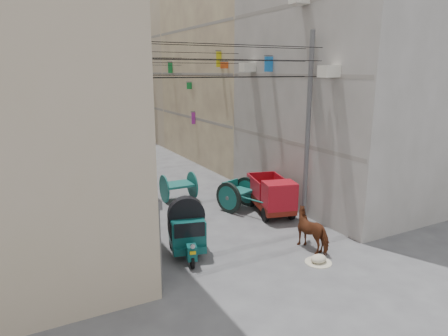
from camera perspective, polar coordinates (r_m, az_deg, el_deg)
ground at (r=11.94m, az=16.20°, el=-19.43°), size 140.00×140.00×0.00m
building_row_right at (r=43.83m, az=-7.85°, el=13.64°), size 8.00×62.00×14.00m
end_cap_building at (r=73.33m, az=-22.91°, el=12.74°), size 22.00×10.00×13.00m
shutters_left at (r=18.33m, az=-16.45°, el=-2.45°), size 0.18×14.40×2.88m
signboards at (r=29.68m, az=-13.83°, el=7.54°), size 8.22×40.52×5.67m
ac_units at (r=18.28m, az=9.09°, el=16.73°), size 0.70×6.55×3.35m
utility_poles at (r=25.16m, az=-11.20°, el=7.94°), size 7.40×22.20×8.00m
overhead_cables at (r=22.57m, az=-9.53°, el=14.41°), size 7.40×22.52×1.12m
auto_rickshaw at (r=14.44m, az=-5.37°, el=-8.59°), size 1.69×2.38×1.62m
tonga_cart at (r=18.92m, az=2.04°, el=-3.73°), size 2.17×3.40×1.44m
mini_truck at (r=18.21m, az=7.08°, el=-4.23°), size 2.15×3.38×1.76m
second_cart at (r=20.34m, az=-6.53°, el=-2.58°), size 1.61×1.44×1.40m
feed_sack at (r=14.42m, az=13.35°, el=-12.50°), size 0.57×0.46×0.29m
horse at (r=15.22m, az=12.65°, el=-8.61°), size 1.03×1.82×1.45m
distant_car_white at (r=26.88m, az=-15.21°, el=0.83°), size 2.51×4.09×1.30m
distant_car_grey at (r=40.42m, az=-13.42°, el=5.14°), size 2.53×4.20×1.31m
distant_car_green at (r=43.35m, az=-20.12°, el=5.24°), size 2.38×4.70×1.31m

